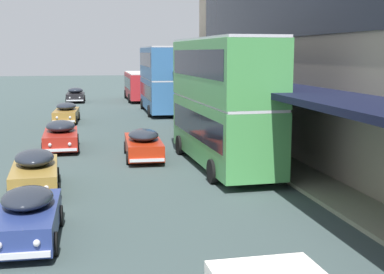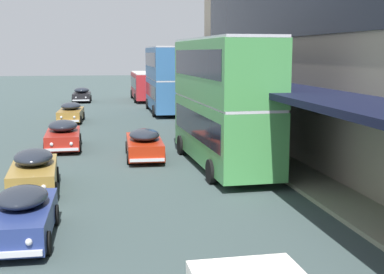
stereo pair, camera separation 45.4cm
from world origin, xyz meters
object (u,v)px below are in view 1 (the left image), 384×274
sedan_trailing_near (66,113)px  sedan_far_back (61,135)px  transit_bus_kerbside_far (139,84)px  sedan_second_mid (35,172)px  sedan_oncoming_rear (76,95)px  sedan_lead_mid (28,216)px  transit_bus_kerbside_front (159,77)px  transit_bus_kerbside_rear (222,98)px  sedan_lead_near (143,144)px

sedan_trailing_near → sedan_far_back: 11.74m
transit_bus_kerbside_far → sedan_second_mid: 39.34m
sedan_far_back → transit_bus_kerbside_far: bearing=76.2°
transit_bus_kerbside_far → sedan_oncoming_rear: 6.99m
sedan_trailing_near → sedan_lead_mid: size_ratio=1.10×
transit_bus_kerbside_far → sedan_lead_mid: 44.77m
transit_bus_kerbside_front → sedan_lead_mid: (-8.04, -31.60, -2.40)m
sedan_far_back → transit_bus_kerbside_front: bearing=65.2°
sedan_second_mid → transit_bus_kerbside_rear: bearing=20.7°
transit_bus_kerbside_front → sedan_far_back: 18.68m
transit_bus_kerbside_front → sedan_trailing_near: 9.66m
sedan_trailing_near → sedan_oncoming_rear: sedan_oncoming_rear is taller
sedan_trailing_near → sedan_far_back: sedan_far_back is taller
transit_bus_kerbside_far → sedan_oncoming_rear: (-6.90, -0.55, -1.03)m
sedan_oncoming_rear → sedan_lead_near: sedan_oncoming_rear is taller
sedan_trailing_near → sedan_lead_mid: bearing=-90.4°
sedan_lead_near → sedan_second_mid: (-4.76, -5.71, 0.04)m
transit_bus_kerbside_rear → sedan_lead_mid: (-7.85, -8.66, -2.48)m
sedan_far_back → sedan_lead_near: 5.45m
sedan_trailing_near → sedan_lead_mid: 26.51m
sedan_lead_mid → sedan_second_mid: 5.59m
transit_bus_kerbside_far → sedan_lead_near: size_ratio=1.85×
transit_bus_kerbside_rear → sedan_trailing_near: size_ratio=2.13×
transit_bus_kerbside_far → sedan_second_mid: (-7.76, -38.55, -1.02)m
sedan_lead_mid → sedan_far_back: bearing=88.9°
sedan_oncoming_rear → sedan_second_mid: 38.02m
transit_bus_kerbside_far → sedan_lead_near: (-3.01, -32.84, -1.05)m
transit_bus_kerbside_front → sedan_far_back: transit_bus_kerbside_front is taller
sedan_lead_near → sedan_trailing_near: bearing=105.7°
sedan_trailing_near → sedan_lead_near: 15.81m
transit_bus_kerbside_far → sedan_lead_near: 32.99m
sedan_trailing_near → sedan_lead_near: (4.29, -15.22, 0.00)m
transit_bus_kerbside_far → sedan_trailing_near: transit_bus_kerbside_far is taller
sedan_far_back → sedan_second_mid: 9.21m
sedan_lead_near → sedan_lead_mid: bearing=-111.6°
transit_bus_kerbside_far → sedan_far_back: (-7.19, -29.36, -1.02)m
sedan_lead_near → transit_bus_kerbside_far: bearing=84.8°
sedan_lead_near → sedan_second_mid: size_ratio=1.06×
transit_bus_kerbside_far → sedan_lead_mid: (-7.47, -44.13, -1.06)m
sedan_far_back → sedan_lead_mid: bearing=-91.1°
sedan_trailing_near → transit_bus_kerbside_rear: bearing=-66.8°
transit_bus_kerbside_front → transit_bus_kerbside_rear: size_ratio=0.99×
transit_bus_kerbside_front → sedan_far_back: size_ratio=2.11×
sedan_second_mid → transit_bus_kerbside_far: bearing=78.6°
sedan_far_back → sedan_oncoming_rear: bearing=89.4°
sedan_far_back → transit_bus_kerbside_rear: bearing=-38.9°
sedan_trailing_near → sedan_lead_near: bearing=-74.3°
sedan_trailing_near → sedan_lead_near: size_ratio=0.96×
sedan_lead_mid → transit_bus_kerbside_far: bearing=80.4°
sedan_trailing_near → transit_bus_kerbside_front: bearing=32.9°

